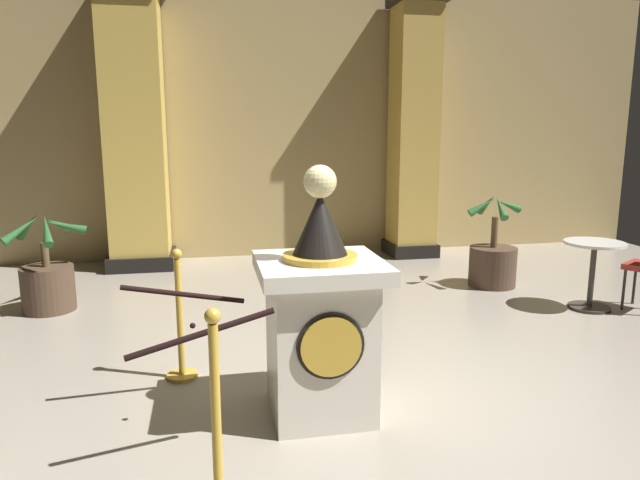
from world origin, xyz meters
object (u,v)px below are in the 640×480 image
Objects in this scene: potted_palm_left at (48,280)px; pedestal_clock at (320,320)px; stanchion_near at (181,334)px; stanchion_far at (217,440)px; cafe_table at (593,266)px; potted_palm_right at (493,261)px.

pedestal_clock is at bearing -49.10° from potted_palm_left.
potted_palm_left is (-2.42, 2.79, -0.32)m from pedestal_clock.
stanchion_near is 0.97× the size of stanchion_far.
cafe_table is at bearing 12.47° from stanchion_near.
potted_palm_right is at bearing 118.05° from cafe_table.
potted_palm_right reaches higher than potted_palm_left.
pedestal_clock is at bearing -152.99° from cafe_table.
stanchion_near is 1.66m from stanchion_far.
cafe_table is at bearing 27.01° from pedestal_clock.
cafe_table is (3.34, 1.70, -0.18)m from pedestal_clock.
stanchion_far is at bearing -65.02° from potted_palm_left.
potted_palm_left reaches higher than stanchion_near.
potted_palm_right is (5.18, -0.00, -0.02)m from potted_palm_left.
potted_palm_left is (-1.71, 3.68, -0.04)m from stanchion_far.
pedestal_clock is 2.27× the size of cafe_table.
potted_palm_right is 1.57× the size of cafe_table.
stanchion_far is (-0.71, -0.89, -0.28)m from pedestal_clock.
pedestal_clock is 3.71m from potted_palm_left.
pedestal_clock is 3.94m from potted_palm_right.
potted_palm_right is at bearing 45.36° from pedestal_clock.
cafe_table is (0.58, -1.09, 0.17)m from potted_palm_right.
stanchion_near is at bearing -54.24° from potted_palm_left.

